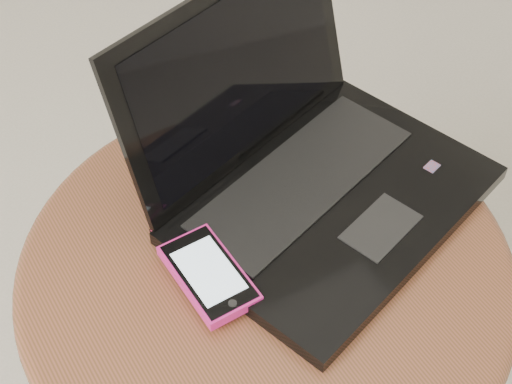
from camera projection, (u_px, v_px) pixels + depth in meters
table at (265, 308)px, 0.99m from camera, size 0.59×0.59×0.46m
laptop at (306, 167)px, 0.96m from camera, size 0.45×0.42×0.24m
phone_black at (197, 245)px, 0.92m from camera, size 0.08×0.12×0.01m
phone_pink at (209, 275)px, 0.88m from camera, size 0.07×0.13×0.02m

